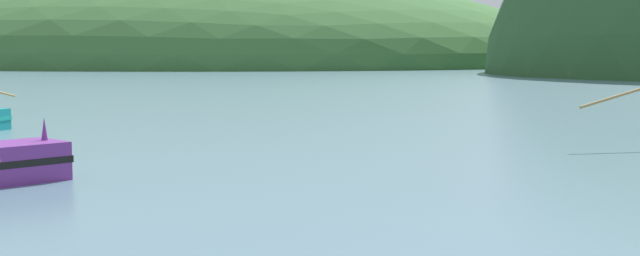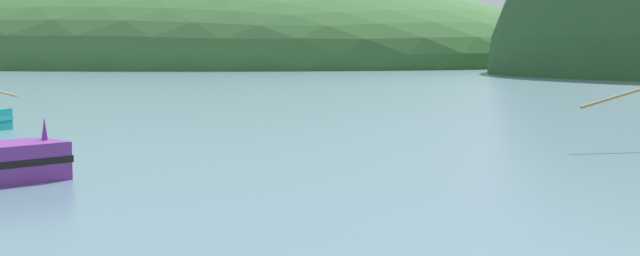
% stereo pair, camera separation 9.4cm
% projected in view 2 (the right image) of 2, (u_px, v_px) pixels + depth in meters
% --- Properties ---
extents(hill_mid_left, '(194.81, 155.85, 49.15)m').
position_uv_depth(hill_mid_left, '(220.00, 65.00, 232.08)').
color(hill_mid_left, '#386633').
rests_on(hill_mid_left, ground).
extents(hill_far_left, '(85.35, 68.28, 57.07)m').
position_uv_depth(hill_far_left, '(30.00, 66.00, 215.56)').
color(hill_far_left, '#47703D').
rests_on(hill_far_left, ground).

